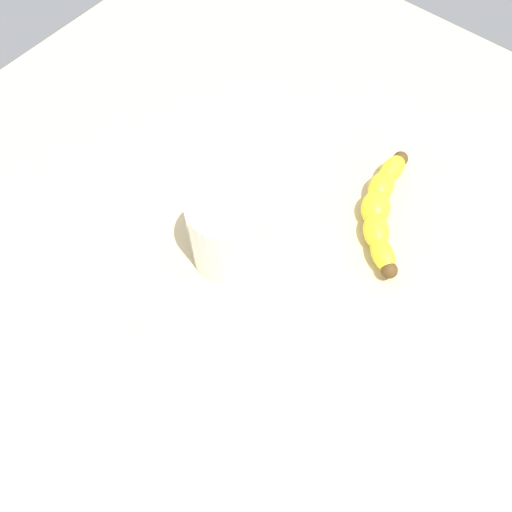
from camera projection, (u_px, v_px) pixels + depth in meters
The scene contains 4 objects.
wooden_tabletop at pixel (275, 293), 71.17cm from camera, with size 120.00×120.00×3.00cm, color beige.
banana at pixel (381, 209), 73.47cm from camera, with size 11.38×18.76×3.97cm.
smoothie_glass at pixel (229, 230), 67.46cm from camera, with size 9.51×9.51×11.82cm.
teaspoon at pixel (116, 342), 65.87cm from camera, with size 2.93×11.29×0.80cm.
Camera 1 is at (17.18, -25.01, 66.12)cm, focal length 37.97 mm.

